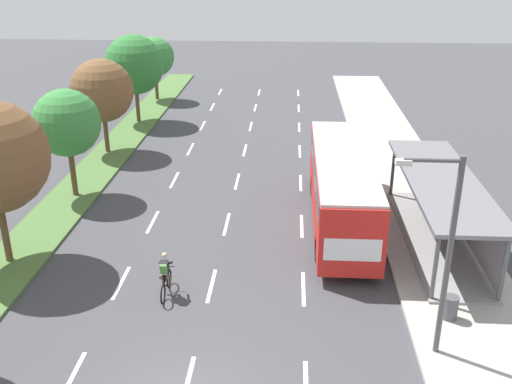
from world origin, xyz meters
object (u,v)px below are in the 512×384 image
Objects in this scene: cyclist at (165,276)px; median_tree_fifth at (134,65)px; bus at (342,183)px; trash_bin at (450,307)px; median_tree_farthest at (155,57)px; median_tree_fourth at (102,91)px; bus_shelter at (446,204)px; streetlight at (444,245)px; median_tree_third at (67,123)px.

cyclist is 0.29× the size of median_tree_fifth.
bus is 8.33m from trash_bin.
median_tree_fifth is 6.96m from median_tree_farthest.
median_tree_fourth is at bearing 113.70° from cyclist.
bus_shelter is 30.79m from median_tree_farthest.
streetlight is at bearing -58.53° from median_tree_fifth.
median_tree_farthest is at bearing 103.00° from cyclist.
bus_shelter is 2.04× the size of median_tree_farthest.
bus is 1.96× the size of median_tree_fourth.
median_tree_fifth is at bearing 129.70° from bus.
median_tree_fifth reaches higher than median_tree_third.
median_tree_farthest is 36.27m from streetlight.
median_tree_farthest is (-0.14, 6.93, -0.62)m from median_tree_fifth.
cyclist is 0.32× the size of median_tree_fourth.
median_tree_fifth is at bearing -88.84° from median_tree_farthest.
median_tree_fourth is (-18.07, 11.07, 2.09)m from bus_shelter.
bus is 13.76m from median_tree_third.
bus reaches higher than cyclist.
median_tree_fourth is 1.12× the size of median_tree_farthest.
median_tree_fifth reaches higher than bus.
streetlight is at bearing -37.20° from median_tree_third.
cyclist is at bearing -73.57° from median_tree_fifth.
bus_shelter is 6.10m from trash_bin.
median_tree_fifth reaches higher than cyclist.
median_tree_fourth reaches higher than median_tree_farthest.
streetlight is (2.17, -9.36, 1.82)m from bus.
median_tree_fourth reaches higher than median_tree_third.
bus_shelter is at bearing -31.49° from median_tree_fourth.
median_tree_third reaches higher than median_tree_farthest.
median_tree_third is 13.87m from median_tree_fifth.
median_tree_fourth is 13.87m from median_tree_farthest.
median_tree_fourth reaches higher than bus_shelter.
median_tree_third is 19.67m from trash_bin.
median_tree_fourth is 6.76× the size of trash_bin.
streetlight reaches higher than median_tree_fourth.
median_tree_fifth is at bearing 125.07° from trash_bin.
bus is 2.20× the size of median_tree_farthest.
median_tree_third is at bearing 126.37° from cyclist.
median_tree_third reaches higher than bus_shelter.
bus is at bearing 43.42° from cyclist.
median_tree_farthest is (-0.29, 20.80, -0.29)m from median_tree_third.
bus_shelter is 4.60m from bus.
cyclist is 9.95m from streetlight.
median_tree_third reaches higher than bus.
median_tree_third is 6.46× the size of trash_bin.
bus_shelter is at bearing -54.21° from median_tree_farthest.
median_tree_farthest is 0.79× the size of streetlight.
median_tree_fourth is (-6.96, 15.86, 3.17)m from cyclist.
bus is 1.74× the size of streetlight.
median_tree_farthest reaches higher than cyclist.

